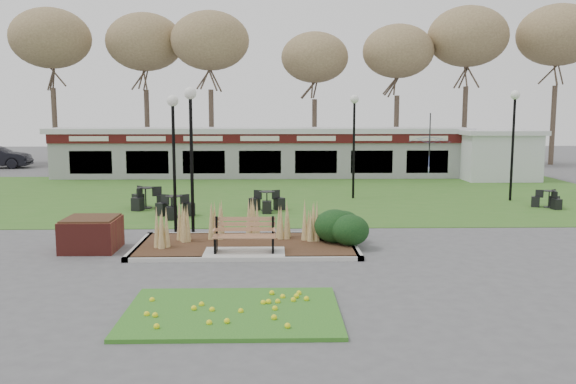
{
  "coord_description": "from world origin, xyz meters",
  "views": [
    {
      "loc": [
        0.83,
        -16.15,
        4.0
      ],
      "look_at": [
        1.23,
        2.0,
        1.52
      ],
      "focal_mm": 38.0,
      "sensor_mm": 36.0,
      "label": 1
    }
  ],
  "objects_px": {
    "lamp_post_mid_left": "(173,133)",
    "bistro_set_d": "(549,202)",
    "service_hut": "(498,154)",
    "bistro_set_c": "(174,210)",
    "park_bench": "(244,234)",
    "bistro_set_a": "(267,204)",
    "patio_umbrella": "(429,154)",
    "lamp_post_far_right": "(514,121)",
    "lamp_post_mid_right": "(354,123)",
    "bistro_set_b": "(146,201)",
    "brick_planter": "(91,234)",
    "food_pavilion": "(261,152)",
    "lamp_post_near_right": "(191,128)"
  },
  "relations": [
    {
      "from": "lamp_post_mid_right",
      "to": "bistro_set_c",
      "type": "height_order",
      "value": "lamp_post_mid_right"
    },
    {
      "from": "lamp_post_mid_left",
      "to": "bistro_set_a",
      "type": "xyz_separation_m",
      "value": [
        2.91,
        4.19,
        -2.96
      ]
    },
    {
      "from": "patio_umbrella",
      "to": "food_pavilion",
      "type": "bearing_deg",
      "value": 150.26
    },
    {
      "from": "lamp_post_mid_right",
      "to": "food_pavilion",
      "type": "bearing_deg",
      "value": 115.72
    },
    {
      "from": "bistro_set_a",
      "to": "lamp_post_far_right",
      "type": "bearing_deg",
      "value": 13.46
    },
    {
      "from": "brick_planter",
      "to": "bistro_set_a",
      "type": "xyz_separation_m",
      "value": [
        4.92,
        6.52,
        -0.2
      ]
    },
    {
      "from": "lamp_post_mid_left",
      "to": "bistro_set_a",
      "type": "relative_size",
      "value": 3.03
    },
    {
      "from": "food_pavilion",
      "to": "lamp_post_mid_right",
      "type": "relative_size",
      "value": 5.32
    },
    {
      "from": "bistro_set_c",
      "to": "bistro_set_d",
      "type": "xyz_separation_m",
      "value": [
        14.9,
        1.88,
        -0.04
      ]
    },
    {
      "from": "lamp_post_far_right",
      "to": "park_bench",
      "type": "bearing_deg",
      "value": -138.7
    },
    {
      "from": "lamp_post_near_right",
      "to": "bistro_set_c",
      "type": "height_order",
      "value": "lamp_post_near_right"
    },
    {
      "from": "bistro_set_a",
      "to": "patio_umbrella",
      "type": "height_order",
      "value": "patio_umbrella"
    },
    {
      "from": "food_pavilion",
      "to": "bistro_set_b",
      "type": "height_order",
      "value": "food_pavilion"
    },
    {
      "from": "lamp_post_mid_left",
      "to": "bistro_set_b",
      "type": "bearing_deg",
      "value": 111.96
    },
    {
      "from": "park_bench",
      "to": "service_hut",
      "type": "distance_m",
      "value": 22.32
    },
    {
      "from": "lamp_post_near_right",
      "to": "bistro_set_b",
      "type": "xyz_separation_m",
      "value": [
        -2.58,
        5.08,
        -3.11
      ]
    },
    {
      "from": "lamp_post_mid_left",
      "to": "lamp_post_mid_right",
      "type": "height_order",
      "value": "lamp_post_mid_right"
    },
    {
      "from": "park_bench",
      "to": "lamp_post_mid_right",
      "type": "bearing_deg",
      "value": 67.73
    },
    {
      "from": "park_bench",
      "to": "bistro_set_d",
      "type": "bearing_deg",
      "value": 33.24
    },
    {
      "from": "food_pavilion",
      "to": "lamp_post_mid_right",
      "type": "distance_m",
      "value": 10.23
    },
    {
      "from": "lamp_post_far_right",
      "to": "bistro_set_c",
      "type": "xyz_separation_m",
      "value": [
        -14.07,
        -3.84,
        -3.21
      ]
    },
    {
      "from": "bistro_set_c",
      "to": "bistro_set_d",
      "type": "bearing_deg",
      "value": 7.2
    },
    {
      "from": "park_bench",
      "to": "service_hut",
      "type": "height_order",
      "value": "service_hut"
    },
    {
      "from": "lamp_post_mid_left",
      "to": "bistro_set_a",
      "type": "distance_m",
      "value": 5.9
    },
    {
      "from": "bistro_set_a",
      "to": "bistro_set_c",
      "type": "relative_size",
      "value": 0.98
    },
    {
      "from": "lamp_post_mid_right",
      "to": "lamp_post_far_right",
      "type": "distance_m",
      "value": 6.86
    },
    {
      "from": "lamp_post_mid_right",
      "to": "bistro_set_c",
      "type": "xyz_separation_m",
      "value": [
        -7.26,
        -4.67,
        -3.09
      ]
    },
    {
      "from": "lamp_post_mid_left",
      "to": "bistro_set_d",
      "type": "distance_m",
      "value": 15.45
    },
    {
      "from": "service_hut",
      "to": "bistro_set_a",
      "type": "relative_size",
      "value": 3.0
    },
    {
      "from": "lamp_post_far_right",
      "to": "service_hut",
      "type": "bearing_deg",
      "value": 73.66
    },
    {
      "from": "service_hut",
      "to": "patio_umbrella",
      "type": "distance_m",
      "value": 5.62
    },
    {
      "from": "bistro_set_b",
      "to": "patio_umbrella",
      "type": "distance_m",
      "value": 14.82
    },
    {
      "from": "lamp_post_mid_right",
      "to": "bistro_set_d",
      "type": "xyz_separation_m",
      "value": [
        7.64,
        -2.79,
        -3.12
      ]
    },
    {
      "from": "brick_planter",
      "to": "bistro_set_d",
      "type": "distance_m",
      "value": 17.88
    },
    {
      "from": "service_hut",
      "to": "bistro_set_b",
      "type": "xyz_separation_m",
      "value": [
        -17.88,
        -9.72,
        -1.15
      ]
    },
    {
      "from": "park_bench",
      "to": "lamp_post_mid_left",
      "type": "bearing_deg",
      "value": 127.72
    },
    {
      "from": "park_bench",
      "to": "lamp_post_near_right",
      "type": "distance_m",
      "value": 4.47
    },
    {
      "from": "service_hut",
      "to": "patio_umbrella",
      "type": "height_order",
      "value": "service_hut"
    },
    {
      "from": "service_hut",
      "to": "bistro_set_c",
      "type": "relative_size",
      "value": 2.93
    },
    {
      "from": "bistro_set_b",
      "to": "food_pavilion",
      "type": "bearing_deg",
      "value": 69.44
    },
    {
      "from": "park_bench",
      "to": "bistro_set_b",
      "type": "relative_size",
      "value": 1.09
    },
    {
      "from": "lamp_post_far_right",
      "to": "patio_umbrella",
      "type": "height_order",
      "value": "lamp_post_far_right"
    },
    {
      "from": "lamp_post_near_right",
      "to": "lamp_post_mid_right",
      "type": "distance_m",
      "value": 9.87
    },
    {
      "from": "park_bench",
      "to": "bistro_set_d",
      "type": "height_order",
      "value": "park_bench"
    },
    {
      "from": "brick_planter",
      "to": "lamp_post_mid_right",
      "type": "height_order",
      "value": "lamp_post_mid_right"
    },
    {
      "from": "food_pavilion",
      "to": "bistro_set_d",
      "type": "bearing_deg",
      "value": -44.64
    },
    {
      "from": "park_bench",
      "to": "service_hut",
      "type": "bearing_deg",
      "value": 52.75
    },
    {
      "from": "patio_umbrella",
      "to": "brick_planter",
      "type": "bearing_deg",
      "value": -133.41
    },
    {
      "from": "food_pavilion",
      "to": "bistro_set_b",
      "type": "bearing_deg",
      "value": -110.56
    },
    {
      "from": "lamp_post_mid_right",
      "to": "bistro_set_b",
      "type": "height_order",
      "value": "lamp_post_mid_right"
    }
  ]
}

